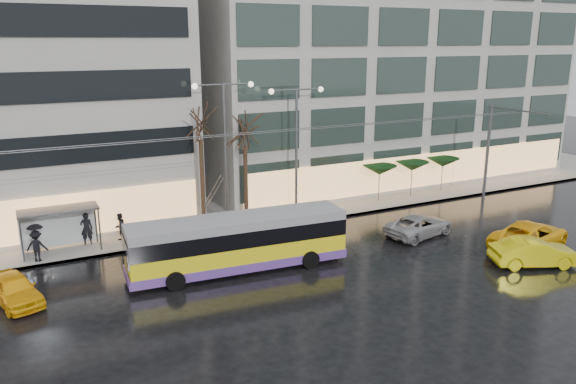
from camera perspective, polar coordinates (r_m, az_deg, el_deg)
ground at (r=26.53m, az=-1.78°, el=-10.85°), size 140.00×140.00×0.00m
sidewalk at (r=39.34m, az=-7.83°, el=-2.06°), size 80.00×10.00×0.15m
kerb at (r=34.92m, az=-5.14°, el=-4.22°), size 80.00×0.10×0.15m
building_right at (r=49.95m, az=9.05°, el=16.17°), size 32.00×14.00×25.00m
trolleybus at (r=29.25m, az=-5.05°, el=-5.32°), size 11.50×4.82×5.27m
catenary at (r=32.41m, az=-6.21°, el=1.92°), size 42.24×5.12×7.00m
bus_shelter at (r=33.76m, az=-22.89°, el=-2.71°), size 4.20×1.60×2.51m
street_lamp_near at (r=35.04m, az=-6.44°, el=5.81°), size 3.96×0.36×9.03m
street_lamp_far at (r=37.10m, az=0.86°, el=6.00°), size 3.96×0.36×8.53m
tree_a at (r=34.58m, az=-8.95°, el=7.44°), size 3.20×3.20×8.40m
tree_b at (r=35.89m, az=-4.43°, el=6.74°), size 3.20×3.20×7.70m
parasol_a at (r=41.56m, az=9.29°, el=2.21°), size 2.50×2.50×2.65m
parasol_b at (r=43.36m, az=12.50°, el=2.59°), size 2.50×2.50×2.65m
parasol_c at (r=45.29m, az=15.46°, el=2.93°), size 2.50×2.50×2.65m
taxi_a at (r=28.77m, az=-26.07°, el=-8.85°), size 2.72×4.31×1.37m
taxi_b at (r=32.67m, az=23.75°, el=-5.65°), size 4.77×3.21×1.49m
taxi_c at (r=35.18m, az=23.34°, el=-4.06°), size 6.21×4.04×1.59m
sedan_silver at (r=35.38m, az=13.21°, el=-3.32°), size 5.08×3.10×1.31m
pedestrian_a at (r=34.42m, az=-19.85°, el=-2.77°), size 1.13×1.15×2.19m
pedestrian_b at (r=34.81m, az=-16.71°, el=-3.36°), size 0.99×0.98×1.61m
pedestrian_c at (r=32.87m, az=-24.20°, el=-4.61°), size 1.28×1.08×2.11m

